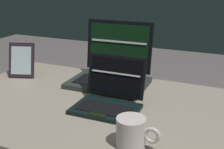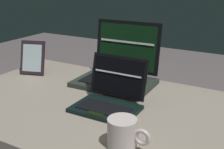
{
  "view_description": "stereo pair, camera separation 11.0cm",
  "coord_description": "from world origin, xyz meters",
  "px_view_note": "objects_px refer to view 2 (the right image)",
  "views": [
    {
      "loc": [
        0.49,
        -0.97,
        1.25
      ],
      "look_at": [
        0.07,
        -0.02,
        0.89
      ],
      "focal_mm": 46.75,
      "sensor_mm": 36.0,
      "label": 1
    },
    {
      "loc": [
        0.59,
        -0.93,
        1.25
      ],
      "look_at": [
        0.07,
        -0.02,
        0.89
      ],
      "focal_mm": 46.75,
      "sensor_mm": 36.0,
      "label": 2
    }
  ],
  "objects_px": {
    "laptop_rear": "(118,71)",
    "coffee_mug": "(123,133)",
    "laptop_front": "(109,98)",
    "photo_frame": "(33,58)"
  },
  "relations": [
    {
      "from": "laptop_rear",
      "to": "coffee_mug",
      "type": "xyz_separation_m",
      "value": [
        0.28,
        -0.49,
        -0.01
      ]
    },
    {
      "from": "laptop_rear",
      "to": "laptop_front",
      "type": "bearing_deg",
      "value": -68.36
    },
    {
      "from": "laptop_rear",
      "to": "coffee_mug",
      "type": "bearing_deg",
      "value": -59.95
    },
    {
      "from": "laptop_front",
      "to": "coffee_mug",
      "type": "height_order",
      "value": "laptop_front"
    },
    {
      "from": "coffee_mug",
      "to": "photo_frame",
      "type": "bearing_deg",
      "value": 152.49
    },
    {
      "from": "photo_frame",
      "to": "coffee_mug",
      "type": "height_order",
      "value": "photo_frame"
    },
    {
      "from": "laptop_front",
      "to": "photo_frame",
      "type": "distance_m",
      "value": 0.59
    },
    {
      "from": "laptop_front",
      "to": "laptop_rear",
      "type": "xyz_separation_m",
      "value": [
        -0.11,
        0.27,
        0.02
      ]
    },
    {
      "from": "laptop_front",
      "to": "coffee_mug",
      "type": "xyz_separation_m",
      "value": [
        0.18,
        -0.22,
        0.01
      ]
    },
    {
      "from": "laptop_front",
      "to": "coffee_mug",
      "type": "relative_size",
      "value": 1.82
    }
  ]
}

